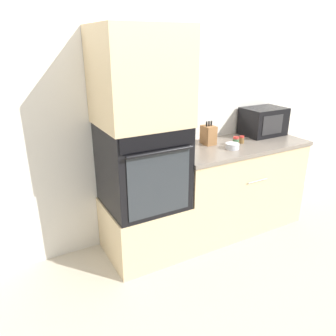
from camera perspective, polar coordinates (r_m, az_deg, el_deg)
The scene contains 11 objects.
ground_plane at distance 2.99m, azimuth 4.38°, elevation -15.38°, with size 12.00×12.00×0.00m, color beige.
wall_back at distance 3.00m, azimuth -1.66°, elevation 10.99°, with size 8.00×0.05×2.50m.
oven_cabinet_base at distance 2.94m, azimuth -4.16°, elevation -10.34°, with size 0.65×0.60×0.49m.
wall_oven at distance 2.68m, azimuth -4.45°, elevation 0.41°, with size 0.63×0.64×0.69m.
oven_cabinet_upper at distance 2.52m, azimuth -4.95°, elevation 15.56°, with size 0.65×0.60×0.72m.
counter_unit at distance 3.34m, azimuth 11.42°, elevation -2.97°, with size 1.36×0.63×0.87m.
microwave at distance 3.53m, azimuth 16.23°, elevation 7.81°, with size 0.42×0.31×0.28m.
knife_block at distance 3.10m, azimuth 7.06°, elevation 5.74°, with size 0.10×0.14×0.22m.
bowl at distance 3.01m, azimuth 11.12°, elevation 3.77°, with size 0.12×0.12×0.05m.
condiment_jar_near at distance 3.20m, azimuth 12.68°, elevation 4.84°, with size 0.05×0.05×0.07m.
condiment_jar_mid at distance 3.10m, azimuth 11.73°, elevation 4.57°, with size 0.06×0.06×0.09m.
Camera 1 is at (-1.36, -1.99, 1.78)m, focal length 35.00 mm.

